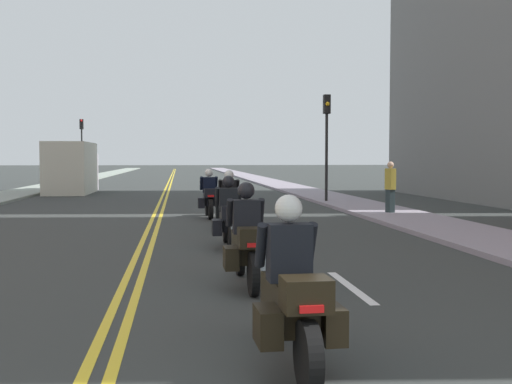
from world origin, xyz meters
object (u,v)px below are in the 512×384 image
traffic_light_far (82,139)px  parked_truck (73,170)px  motorcycle_0 (291,298)px  motorcycle_2 (229,218)px  traffic_light_near (327,128)px  pedestrian_0 (390,188)px  motorcycle_3 (229,205)px  motorcycle_1 (247,244)px  motorcycle_4 (209,198)px

traffic_light_far → parked_truck: traffic_light_far is taller
motorcycle_0 → traffic_light_far: traffic_light_far is taller
motorcycle_0 → motorcycle_2: motorcycle_0 is taller
traffic_light_near → pedestrian_0: (0.79, -5.88, -2.25)m
motorcycle_2 → motorcycle_3: size_ratio=0.92×
motorcycle_1 → motorcycle_4: size_ratio=1.02×
motorcycle_3 → parked_truck: bearing=111.7°
motorcycle_2 → pedestrian_0: size_ratio=1.15×
traffic_light_far → motorcycle_3: bearing=-75.5°
motorcycle_1 → pedestrian_0: (6.01, 11.04, 0.29)m
motorcycle_0 → traffic_light_far: 47.08m
pedestrian_0 → motorcycle_4: bearing=-103.2°
motorcycle_0 → parked_truck: size_ratio=0.34×
motorcycle_2 → traffic_light_far: 39.45m
motorcycle_0 → pedestrian_0: pedestrian_0 is taller
motorcycle_1 → traffic_light_near: traffic_light_near is taller
motorcycle_4 → pedestrian_0: pedestrian_0 is taller
motorcycle_2 → traffic_light_near: 14.02m
motorcycle_0 → pedestrian_0: 15.89m
motorcycle_0 → motorcycle_3: bearing=86.4°
motorcycle_3 → parked_truck: (-7.23, 19.19, 0.60)m
traffic_light_far → motorcycle_4: bearing=-74.6°
traffic_light_far → pedestrian_0: traffic_light_far is taller
motorcycle_1 → motorcycle_2: motorcycle_1 is taller
traffic_light_near → motorcycle_1: bearing=-107.1°
motorcycle_1 → motorcycle_2: 4.14m
motorcycle_4 → traffic_light_far: 32.74m
motorcycle_0 → motorcycle_1: 3.67m
pedestrian_0 → parked_truck: bearing=-153.8°
traffic_light_near → motorcycle_2: bearing=-112.0°
motorcycle_2 → motorcycle_3: 3.52m
motorcycle_2 → traffic_light_far: traffic_light_far is taller
traffic_light_far → pedestrian_0: bearing=-65.0°
motorcycle_2 → parked_truck: 23.75m
traffic_light_near → parked_truck: 15.77m
motorcycle_1 → parked_truck: bearing=103.2°
parked_truck → motorcycle_4: bearing=-66.5°
motorcycle_2 → traffic_light_near: bearing=68.1°
motorcycle_2 → motorcycle_1: bearing=-90.6°
motorcycle_2 → motorcycle_4: motorcycle_4 is taller
motorcycle_0 → motorcycle_3: 11.33m
motorcycle_4 → parked_truck: (-6.85, 15.78, 0.62)m
motorcycle_1 → traffic_light_near: bearing=71.7°
motorcycle_0 → motorcycle_1: motorcycle_0 is taller
motorcycle_0 → traffic_light_near: traffic_light_near is taller
pedestrian_0 → parked_truck: parked_truck is taller
motorcycle_4 → motorcycle_0: bearing=-91.0°
motorcycle_1 → motorcycle_4: bearing=89.0°
traffic_light_far → parked_truck: 15.92m
motorcycle_0 → parked_truck: parked_truck is taller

